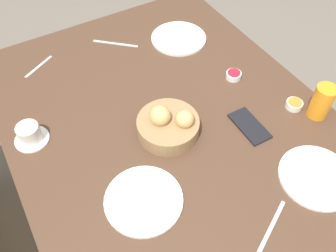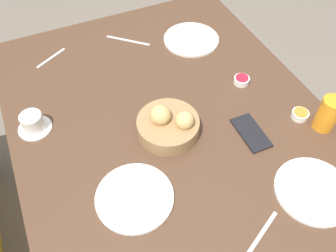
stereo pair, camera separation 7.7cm
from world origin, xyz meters
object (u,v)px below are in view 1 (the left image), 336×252
(jam_bowl_berry, at_px, (234,75))
(cell_phone, at_px, (249,126))
(bread_basket, at_px, (168,125))
(fork_silver, at_px, (270,229))
(juice_glass, at_px, (322,102))
(knife_silver, at_px, (115,44))
(plate_near_right, at_px, (179,38))
(spoon_coffee, at_px, (39,67))
(jam_bowl_honey, at_px, (294,104))
(plate_far_center, at_px, (144,200))
(coffee_cup, at_px, (30,134))
(plate_near_left, at_px, (317,177))

(jam_bowl_berry, distance_m, cell_phone, 0.24)
(bread_basket, xyz_separation_m, fork_silver, (-0.43, -0.07, -0.04))
(juice_glass, height_order, knife_silver, juice_glass)
(plate_near_right, relative_size, juice_glass, 1.88)
(jam_bowl_berry, distance_m, spoon_coffee, 0.75)
(jam_bowl_berry, bearing_deg, juice_glass, -155.10)
(jam_bowl_berry, bearing_deg, jam_bowl_honey, -158.22)
(bread_basket, distance_m, fork_silver, 0.43)
(plate_far_center, bearing_deg, bread_basket, -45.99)
(coffee_cup, bearing_deg, jam_bowl_honey, -111.00)
(jam_bowl_honey, height_order, knife_silver, jam_bowl_honey)
(plate_near_right, distance_m, plate_far_center, 0.76)
(jam_bowl_berry, distance_m, jam_bowl_honey, 0.24)
(plate_near_left, xyz_separation_m, cell_phone, (0.26, 0.05, -0.00))
(knife_silver, xyz_separation_m, spoon_coffee, (0.02, 0.32, 0.00))
(bread_basket, bearing_deg, cell_phone, -115.71)
(fork_silver, distance_m, knife_silver, 0.94)
(juice_glass, xyz_separation_m, coffee_cup, (0.38, 0.87, -0.03))
(jam_bowl_honey, bearing_deg, cell_phone, 87.95)
(jam_bowl_berry, bearing_deg, plate_far_center, 118.15)
(plate_near_left, bearing_deg, plate_far_center, 68.05)
(knife_silver, bearing_deg, cell_phone, -162.64)
(bread_basket, relative_size, jam_bowl_honey, 3.54)
(jam_bowl_honey, relative_size, knife_silver, 0.38)
(coffee_cup, distance_m, cell_phone, 0.71)
(bread_basket, xyz_separation_m, cell_phone, (-0.12, -0.24, -0.03))
(plate_near_right, xyz_separation_m, juice_glass, (-0.59, -0.19, 0.06))
(fork_silver, height_order, knife_silver, same)
(plate_near_right, distance_m, knife_silver, 0.26)
(fork_silver, bearing_deg, jam_bowl_honey, -50.31)
(bread_basket, relative_size, plate_near_left, 0.89)
(bread_basket, xyz_separation_m, coffee_cup, (0.19, 0.40, -0.01))
(jam_bowl_berry, height_order, spoon_coffee, jam_bowl_berry)
(juice_glass, bearing_deg, spoon_coffee, 46.03)
(cell_phone, bearing_deg, juice_glass, -106.85)
(juice_glass, relative_size, knife_silver, 0.81)
(jam_bowl_honey, height_order, fork_silver, jam_bowl_honey)
(plate_near_right, height_order, juice_glass, juice_glass)
(plate_far_center, xyz_separation_m, jam_bowl_honey, (0.06, -0.62, 0.01))
(bread_basket, xyz_separation_m, knife_silver, (0.51, -0.05, -0.04))
(juice_glass, distance_m, spoon_coffee, 1.04)
(plate_far_center, xyz_separation_m, coffee_cup, (0.38, 0.21, 0.02))
(plate_far_center, bearing_deg, spoon_coffee, 6.54)
(cell_phone, bearing_deg, jam_bowl_berry, -24.20)
(plate_near_left, bearing_deg, bread_basket, 37.84)
(jam_bowl_berry, relative_size, cell_phone, 0.38)
(coffee_cup, xyz_separation_m, jam_bowl_honey, (-0.32, -0.83, -0.02))
(plate_far_center, relative_size, fork_silver, 1.28)
(coffee_cup, relative_size, spoon_coffee, 0.85)
(plate_near_right, relative_size, coffee_cup, 2.07)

